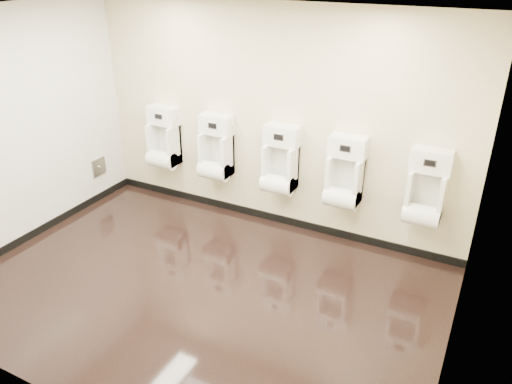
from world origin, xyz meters
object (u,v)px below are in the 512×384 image
at_px(urinal_0, 164,142).
at_px(urinal_1, 216,152).
at_px(urinal_3, 344,177).
at_px(access_panel, 99,167).
at_px(urinal_4, 426,193).
at_px(urinal_2, 280,165).

height_order(urinal_0, urinal_1, same).
height_order(urinal_0, urinal_3, same).
distance_m(access_panel, urinal_4, 4.47).
height_order(access_panel, urinal_2, urinal_2).
distance_m(access_panel, urinal_2, 2.73).
xyz_separation_m(access_panel, urinal_3, (3.50, 0.40, 0.40)).
bearing_deg(urinal_0, urinal_3, 0.00).
relative_size(urinal_3, urinal_4, 1.00).
bearing_deg(urinal_3, access_panel, -173.49).
xyz_separation_m(urinal_0, urinal_2, (1.78, 0.00, 0.00)).
bearing_deg(urinal_1, urinal_4, 0.00).
relative_size(urinal_2, urinal_4, 1.00).
relative_size(urinal_0, urinal_4, 1.00).
bearing_deg(urinal_4, urinal_3, 180.00).
bearing_deg(urinal_4, urinal_2, 180.00).
relative_size(urinal_2, urinal_3, 1.00).
height_order(access_panel, urinal_4, urinal_4).
bearing_deg(access_panel, urinal_3, 6.51).
bearing_deg(access_panel, urinal_1, 12.95).
bearing_deg(urinal_3, urinal_0, 180.00).
height_order(urinal_3, urinal_4, same).
distance_m(urinal_2, urinal_3, 0.83).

